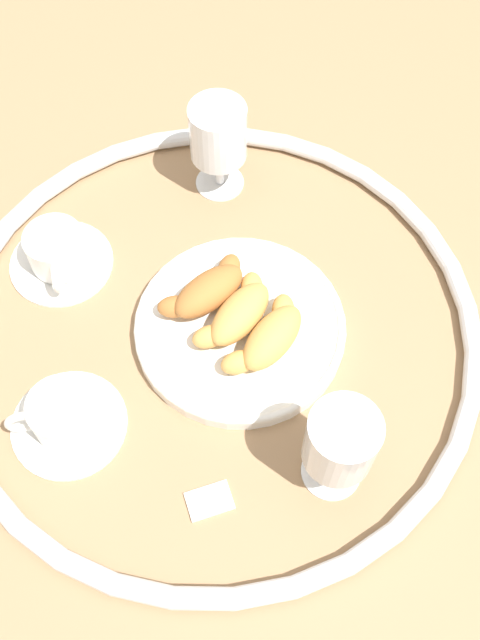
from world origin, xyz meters
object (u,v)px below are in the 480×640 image
object	(u,v)px
coffee_cup_near	(58,253)
coffee_cup_far	(64,417)
juice_glass_right	(341,444)
juice_glass_left	(218,136)
croissant_extra	(207,290)
sugar_packet	(209,500)
pastry_plate	(240,327)
croissant_small	(238,313)
croissant_large	(270,337)

from	to	relation	value
coffee_cup_near	coffee_cup_far	world-z (taller)	same
juice_glass_right	coffee_cup_near	bearing A→B (deg)	113.00
coffee_cup_near	juice_glass_left	world-z (taller)	juice_glass_left
juice_glass_left	croissant_extra	bearing A→B (deg)	-120.47
coffee_cup_near	sugar_packet	xyz separation A→B (m)	(0.03, -0.37, -0.02)
croissant_extra	coffee_cup_near	world-z (taller)	croissant_extra
pastry_plate	juice_glass_right	size ratio (longest dim) A/B	1.87
croissant_small	coffee_cup_far	distance (m)	0.24
croissant_extra	coffee_cup_near	xyz separation A→B (m)	(-0.14, 0.15, -0.02)
coffee_cup_far	sugar_packet	xyz separation A→B (m)	(0.11, -0.16, -0.02)
pastry_plate	juice_glass_right	xyz separation A→B (m)	(0.01, -0.21, 0.08)
juice_glass_right	croissant_small	bearing A→B (deg)	92.79
coffee_cup_far	juice_glass_right	bearing A→B (deg)	-37.59
croissant_small	coffee_cup_near	world-z (taller)	croissant_small
sugar_packet	juice_glass_left	bearing A→B (deg)	70.97
juice_glass_left	pastry_plate	bearing A→B (deg)	-110.44
croissant_small	juice_glass_left	bearing A→B (deg)	69.00
croissant_extra	pastry_plate	bearing A→B (deg)	-67.96
croissant_large	coffee_cup_near	distance (m)	0.30
pastry_plate	coffee_cup_far	distance (m)	0.24
croissant_extra	sugar_packet	xyz separation A→B (m)	(-0.11, -0.22, -0.04)
pastry_plate	coffee_cup_near	world-z (taller)	coffee_cup_near
croissant_large	croissant_extra	bearing A→B (deg)	112.19
coffee_cup_far	sugar_packet	bearing A→B (deg)	-55.42
coffee_cup_far	juice_glass_left	distance (m)	0.41
croissant_large	coffee_cup_near	xyz separation A→B (m)	(-0.18, 0.24, -0.02)
croissant_large	sugar_packet	xyz separation A→B (m)	(-0.15, -0.13, -0.04)
coffee_cup_far	juice_glass_right	distance (m)	0.32
pastry_plate	sugar_packet	world-z (taller)	pastry_plate
juice_glass_left	sugar_packet	size ratio (longest dim) A/B	2.80
croissant_large	juice_glass_left	xyz separation A→B (m)	(0.07, 0.27, 0.05)
croissant_small	coffee_cup_near	distance (m)	0.25
pastry_plate	coffee_cup_far	xyz separation A→B (m)	(-0.24, -0.02, 0.01)
croissant_small	coffee_cup_far	xyz separation A→B (m)	(-0.23, -0.02, -0.02)
pastry_plate	juice_glass_left	distance (m)	0.26
sugar_packet	croissant_small	bearing A→B (deg)	63.41
sugar_packet	croissant_large	bearing A→B (deg)	50.98
coffee_cup_far	coffee_cup_near	bearing A→B (deg)	71.53
juice_glass_left	juice_glass_right	distance (m)	0.44
croissant_extra	juice_glass_left	bearing A→B (deg)	59.53
croissant_small	juice_glass_right	distance (m)	0.22
croissant_extra	juice_glass_left	xyz separation A→B (m)	(0.10, 0.18, 0.05)
croissant_large	croissant_small	world-z (taller)	same
croissant_small	coffee_cup_near	size ratio (longest dim) A/B	0.91
coffee_cup_far	sugar_packet	size ratio (longest dim) A/B	2.72
croissant_large	croissant_small	bearing A→B (deg)	112.62
croissant_large	croissant_extra	distance (m)	0.10
croissant_small	croissant_extra	size ratio (longest dim) A/B	0.92
coffee_cup_far	juice_glass_left	size ratio (longest dim) A/B	0.97
croissant_extra	sugar_packet	world-z (taller)	croissant_extra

